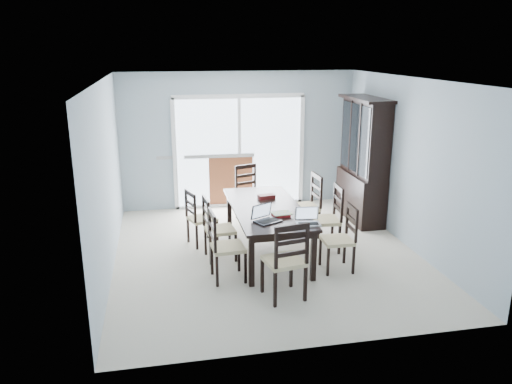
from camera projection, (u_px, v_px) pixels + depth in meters
floor at (266, 254)px, 7.60m from camera, size 5.00×5.00×0.00m
ceiling at (268, 79)px, 6.87m from camera, size 5.00×5.00×0.00m
back_wall at (239, 140)px, 9.58m from camera, size 4.50×0.02×2.60m
wall_left at (106, 179)px, 6.81m from camera, size 0.02×5.00×2.60m
wall_right at (410, 164)px, 7.65m from camera, size 0.02×5.00×2.60m
balcony at (232, 193)px, 10.91m from camera, size 4.50×2.00×0.10m
railing at (226, 157)px, 11.68m from camera, size 4.50×0.06×1.10m
dining_table at (267, 212)px, 7.41m from camera, size 1.00×2.20×0.75m
china_hutch at (363, 162)px, 8.85m from camera, size 0.50×1.38×2.20m
sliding_door at (239, 151)px, 9.62m from camera, size 2.52×0.05×2.18m
chair_left_near at (221, 238)px, 6.59m from camera, size 0.46×0.45×1.13m
chair_left_mid at (214, 222)px, 7.25m from camera, size 0.46×0.45×1.10m
chair_left_far at (197, 212)px, 7.79m from camera, size 0.50×0.49×1.03m
chair_right_near at (344, 231)px, 6.92m from camera, size 0.42×0.41×1.08m
chair_right_mid at (330, 211)px, 7.59m from camera, size 0.49×0.48×1.18m
chair_right_far at (309, 198)px, 8.18m from camera, size 0.49×0.48×1.20m
chair_end_near at (287, 253)px, 6.03m from camera, size 0.52×0.54×1.20m
chair_end_far at (249, 187)px, 9.01m from camera, size 0.55×0.55×1.14m
laptop_dark at (268, 218)px, 6.74m from camera, size 0.41×0.36×0.23m
laptop_silver at (308, 221)px, 6.64m from camera, size 0.34×0.26×0.22m
book_stack at (281, 214)px, 6.99m from camera, size 0.29×0.24×0.04m
cell_phone at (291, 229)px, 6.46m from camera, size 0.11×0.05×0.01m
game_box at (266, 197)px, 7.77m from camera, size 0.27×0.17×0.06m
hot_tub at (201, 171)px, 10.48m from camera, size 2.13×1.92×1.05m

